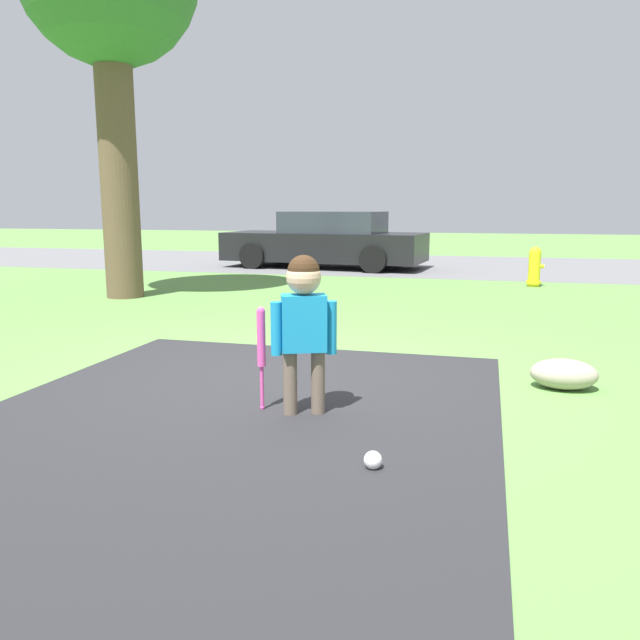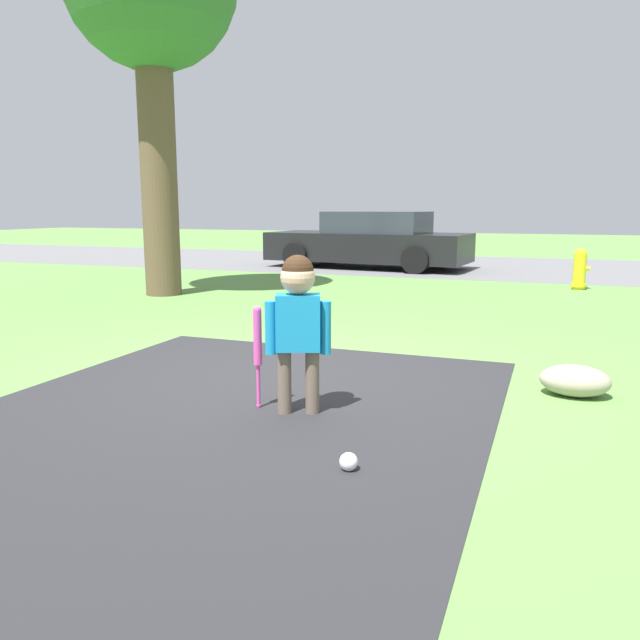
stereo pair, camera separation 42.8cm
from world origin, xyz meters
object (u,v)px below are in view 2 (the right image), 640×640
object	(u,v)px
child	(298,312)
sports_ball	(349,462)
fire_hydrant	(580,269)
baseball_bat	(258,342)
parked_car	(370,241)

from	to	relation	value
child	sports_ball	world-z (taller)	child
child	fire_hydrant	distance (m)	7.76
fire_hydrant	baseball_bat	bearing A→B (deg)	-106.39
child	baseball_bat	xyz separation A→B (m)	(-0.30, 0.01, -0.22)
child	baseball_bat	distance (m)	0.37
parked_car	fire_hydrant	bearing A→B (deg)	155.65
baseball_bat	fire_hydrant	world-z (taller)	baseball_bat
sports_ball	parked_car	xyz separation A→B (m)	(-3.00, 10.71, 0.54)
sports_ball	baseball_bat	bearing A→B (deg)	139.40
child	fire_hydrant	world-z (taller)	child
baseball_bat	sports_ball	xyz separation A→B (m)	(0.89, -0.76, -0.41)
parked_car	child	bearing A→B (deg)	108.76
baseball_bat	sports_ball	world-z (taller)	baseball_bat
child	parked_car	world-z (taller)	parked_car
child	parked_car	distance (m)	10.24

